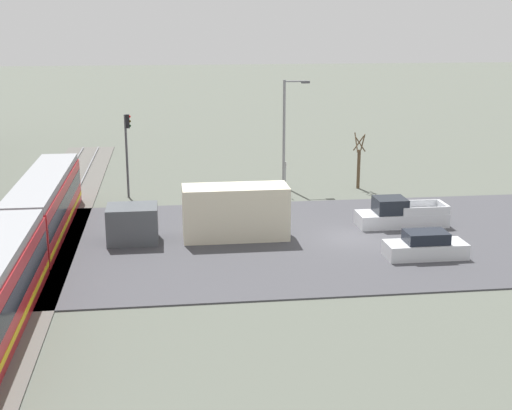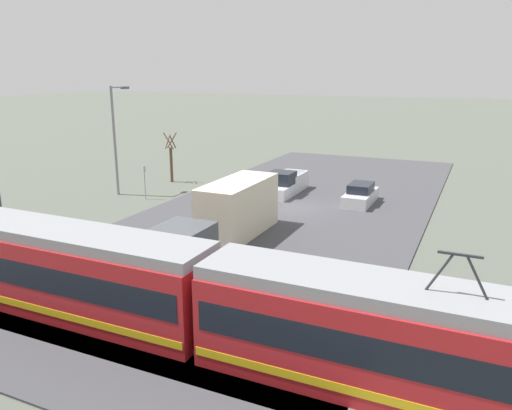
{
  "view_description": "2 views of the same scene",
  "coord_description": "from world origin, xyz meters",
  "px_view_note": "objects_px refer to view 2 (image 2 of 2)",
  "views": [
    {
      "loc": [
        -38.16,
        10.52,
        12.32
      ],
      "look_at": [
        1.51,
        5.41,
        1.81
      ],
      "focal_mm": 50.0,
      "sensor_mm": 36.0,
      "label": 1
    },
    {
      "loc": [
        -11.26,
        30.69,
        8.95
      ],
      "look_at": [
        -0.16,
        6.47,
        1.82
      ],
      "focal_mm": 35.0,
      "sensor_mm": 36.0,
      "label": 2
    }
  ],
  "objects_px": {
    "light_rail_tram": "(209,301)",
    "no_parking_sign": "(145,179)",
    "street_lamp_near_crossing": "(116,133)",
    "street_tree": "(171,160)",
    "box_truck": "(226,216)",
    "pickup_truck": "(284,185)",
    "sedan_car_0": "(360,195)"
  },
  "relations": [
    {
      "from": "box_truck",
      "to": "no_parking_sign",
      "type": "distance_m",
      "value": 11.49
    },
    {
      "from": "pickup_truck",
      "to": "no_parking_sign",
      "type": "xyz_separation_m",
      "value": [
        8.61,
        5.58,
        0.76
      ]
    },
    {
      "from": "no_parking_sign",
      "to": "sedan_car_0",
      "type": "bearing_deg",
      "value": -160.9
    },
    {
      "from": "light_rail_tram",
      "to": "street_tree",
      "type": "distance_m",
      "value": 26.63
    },
    {
      "from": "light_rail_tram",
      "to": "no_parking_sign",
      "type": "height_order",
      "value": "light_rail_tram"
    },
    {
      "from": "light_rail_tram",
      "to": "no_parking_sign",
      "type": "xyz_separation_m",
      "value": [
        14.27,
        -15.6,
        -0.17
      ]
    },
    {
      "from": "box_truck",
      "to": "street_tree",
      "type": "bearing_deg",
      "value": -45.8
    },
    {
      "from": "box_truck",
      "to": "no_parking_sign",
      "type": "relative_size",
      "value": 4.13
    },
    {
      "from": "light_rail_tram",
      "to": "no_parking_sign",
      "type": "bearing_deg",
      "value": -47.56
    },
    {
      "from": "street_tree",
      "to": "no_parking_sign",
      "type": "height_order",
      "value": "street_tree"
    },
    {
      "from": "box_truck",
      "to": "street_lamp_near_crossing",
      "type": "distance_m",
      "value": 14.5
    },
    {
      "from": "light_rail_tram",
      "to": "street_lamp_near_crossing",
      "type": "bearing_deg",
      "value": -43.45
    },
    {
      "from": "no_parking_sign",
      "to": "street_lamp_near_crossing",
      "type": "bearing_deg",
      "value": -10.8
    },
    {
      "from": "light_rail_tram",
      "to": "street_tree",
      "type": "xyz_separation_m",
      "value": [
        15.88,
        -21.38,
        0.22
      ]
    },
    {
      "from": "sedan_car_0",
      "to": "pickup_truck",
      "type": "bearing_deg",
      "value": 174.57
    },
    {
      "from": "pickup_truck",
      "to": "street_lamp_near_crossing",
      "type": "xyz_separation_m",
      "value": [
        11.37,
        5.06,
        3.88
      ]
    },
    {
      "from": "light_rail_tram",
      "to": "box_truck",
      "type": "distance_m",
      "value": 10.61
    },
    {
      "from": "box_truck",
      "to": "street_tree",
      "type": "height_order",
      "value": "street_tree"
    },
    {
      "from": "pickup_truck",
      "to": "sedan_car_0",
      "type": "height_order",
      "value": "pickup_truck"
    },
    {
      "from": "street_tree",
      "to": "street_lamp_near_crossing",
      "type": "distance_m",
      "value": 6.03
    },
    {
      "from": "light_rail_tram",
      "to": "box_truck",
      "type": "xyz_separation_m",
      "value": [
        4.45,
        -9.63,
        -0.18
      ]
    },
    {
      "from": "street_tree",
      "to": "street_lamp_near_crossing",
      "type": "height_order",
      "value": "street_lamp_near_crossing"
    },
    {
      "from": "light_rail_tram",
      "to": "pickup_truck",
      "type": "relative_size",
      "value": 5.41
    },
    {
      "from": "box_truck",
      "to": "sedan_car_0",
      "type": "relative_size",
      "value": 2.41
    },
    {
      "from": "pickup_truck",
      "to": "sedan_car_0",
      "type": "distance_m",
      "value": 5.92
    },
    {
      "from": "box_truck",
      "to": "sedan_car_0",
      "type": "height_order",
      "value": "box_truck"
    },
    {
      "from": "box_truck",
      "to": "no_parking_sign",
      "type": "bearing_deg",
      "value": -31.33
    },
    {
      "from": "light_rail_tram",
      "to": "street_tree",
      "type": "relative_size",
      "value": 7.06
    },
    {
      "from": "pickup_truck",
      "to": "street_lamp_near_crossing",
      "type": "height_order",
      "value": "street_lamp_near_crossing"
    },
    {
      "from": "light_rail_tram",
      "to": "street_lamp_near_crossing",
      "type": "height_order",
      "value": "street_lamp_near_crossing"
    },
    {
      "from": "sedan_car_0",
      "to": "no_parking_sign",
      "type": "distance_m",
      "value": 15.37
    },
    {
      "from": "light_rail_tram",
      "to": "pickup_truck",
      "type": "distance_m",
      "value": 21.95
    }
  ]
}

